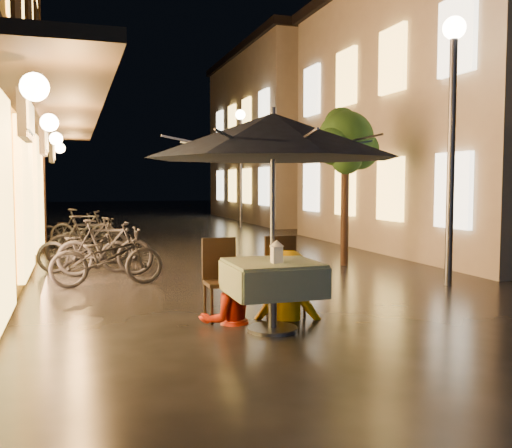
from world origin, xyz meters
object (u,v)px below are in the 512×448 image
object	(u,v)px
table_lantern	(277,250)
person_yellow	(288,252)
patio_umbrella	(273,136)
streetlamp_near	(452,101)
person_orange	(227,262)
bicycle_0	(107,257)
cafe_table	(272,278)

from	to	relation	value
table_lantern	person_yellow	xyz separation A→B (m)	(0.37, 0.64, -0.11)
patio_umbrella	table_lantern	xyz separation A→B (m)	(0.00, -0.13, -1.23)
table_lantern	person_yellow	size ratio (longest dim) A/B	0.16
streetlamp_near	patio_umbrella	distance (m)	4.13
table_lantern	streetlamp_near	bearing A→B (deg)	28.16
table_lantern	person_orange	xyz separation A→B (m)	(-0.38, 0.66, -0.20)
streetlamp_near	bicycle_0	size ratio (longest dim) A/B	2.40
person_yellow	bicycle_0	bearing A→B (deg)	-35.82
streetlamp_near	person_orange	world-z (taller)	streetlamp_near
table_lantern	person_yellow	distance (m)	0.75
cafe_table	table_lantern	size ratio (longest dim) A/B	3.96
person_orange	bicycle_0	size ratio (longest dim) A/B	0.81
patio_umbrella	person_yellow	size ratio (longest dim) A/B	1.72
cafe_table	streetlamp_near	bearing A→B (deg)	26.48
patio_umbrella	person_orange	world-z (taller)	patio_umbrella
patio_umbrella	bicycle_0	size ratio (longest dim) A/B	1.57
bicycle_0	streetlamp_near	bearing A→B (deg)	-110.07
person_yellow	bicycle_0	xyz separation A→B (m)	(-1.97, 2.88, -0.34)
person_orange	table_lantern	bearing A→B (deg)	112.30
streetlamp_near	cafe_table	bearing A→B (deg)	-153.52
cafe_table	bicycle_0	world-z (taller)	bicycle_0
streetlamp_near	cafe_table	world-z (taller)	streetlamp_near
person_yellow	table_lantern	bearing A→B (deg)	79.48
patio_umbrella	streetlamp_near	bearing A→B (deg)	26.48
patio_umbrella	person_orange	size ratio (longest dim) A/B	1.94
cafe_table	patio_umbrella	xyz separation A→B (m)	(-0.00, -0.00, 1.56)
streetlamp_near	bicycle_0	world-z (taller)	streetlamp_near
bicycle_0	patio_umbrella	bearing A→B (deg)	-158.03
person_orange	bicycle_0	xyz separation A→B (m)	(-1.22, 2.85, -0.25)
cafe_table	person_yellow	world-z (taller)	person_yellow
cafe_table	person_yellow	xyz separation A→B (m)	(0.37, 0.51, 0.22)
table_lantern	person_orange	size ratio (longest dim) A/B	0.18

